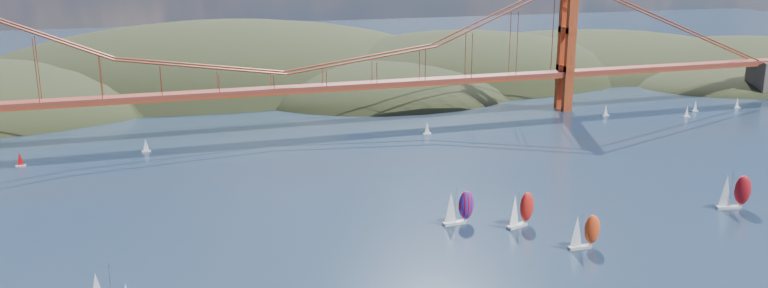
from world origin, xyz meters
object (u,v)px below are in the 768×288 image
racer_2 (734,191)px  racer_rwb (458,207)px  racer_1 (584,231)px  racer_0 (520,209)px

racer_2 → racer_rwb: size_ratio=1.09×
racer_2 → racer_rwb: racer_2 is taller
racer_1 → racer_2: (53.04, 11.25, 0.67)m
racer_0 → racer_2: bearing=-24.2°
racer_0 → racer_2: (60.38, -5.85, 0.36)m
racer_1 → racer_2: racer_2 is taller
racer_1 → racer_2: 54.23m
racer_2 → racer_rwb: (-74.43, 12.33, -0.39)m
racer_0 → racer_rwb: size_ratio=1.01×
racer_0 → racer_2: 60.66m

